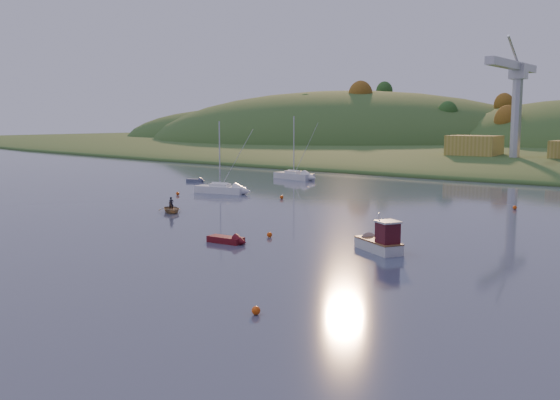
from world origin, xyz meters
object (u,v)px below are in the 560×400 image
Objects in this scene: canoe at (171,209)px; red_tender at (233,241)px; fishing_boat at (376,241)px; sailboat_near at (220,189)px; grey_dinghy at (198,180)px; sailboat_far at (294,175)px.

red_tender is at bearing -85.30° from canoe.
fishing_boat is 1.47× the size of red_tender.
red_tender is (-11.47, -5.19, -0.54)m from fishing_boat.
grey_dinghy is (-14.60, 10.04, -0.45)m from sailboat_near.
canoe is 0.93× the size of red_tender.
fishing_boat reaches higher than canoe.
sailboat_far is 2.85× the size of red_tender.
sailboat_near is 2.64× the size of red_tender.
sailboat_far is 3.06× the size of canoe.
fishing_boat is 43.96m from sailboat_near.
fishing_boat is at bearing -43.15° from sailboat_near.
grey_dinghy is (-10.46, -14.13, -0.49)m from sailboat_far.
canoe is at bearing 147.56° from red_tender.
red_tender is at bearing -49.95° from sailboat_far.
sailboat_near is 37.98m from red_tender.
grey_dinghy is at bearing 133.09° from red_tender.
red_tender is (18.09, -9.40, -0.11)m from canoe.
fishing_boat is at bearing -65.95° from canoe.
grey_dinghy is at bearing -117.51° from sailboat_far.
sailboat_far is at bearing 49.10° from canoe.
red_tender reaches higher than grey_dinghy.
sailboat_near reaches higher than fishing_boat.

